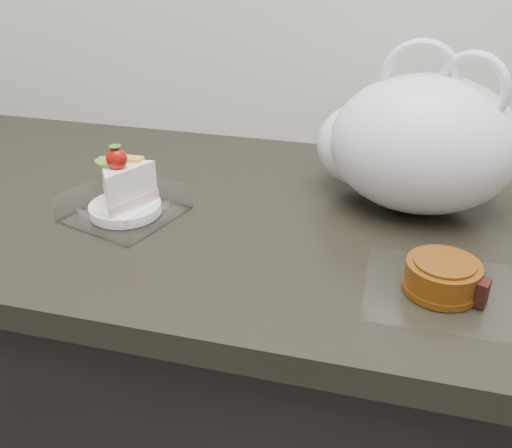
# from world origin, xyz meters

# --- Properties ---
(counter) EXTENTS (2.04, 0.64, 0.90)m
(counter) POSITION_xyz_m (0.00, 1.69, 0.45)
(counter) COLOR black
(counter) RESTS_ON ground
(cake_tray) EXTENTS (0.19, 0.19, 0.12)m
(cake_tray) POSITION_xyz_m (-0.33, 1.62, 0.93)
(cake_tray) COLOR white
(cake_tray) RESTS_ON counter
(mooncake_wrap) EXTENTS (0.18, 0.17, 0.04)m
(mooncake_wrap) POSITION_xyz_m (0.14, 1.53, 0.92)
(mooncake_wrap) COLOR white
(mooncake_wrap) RESTS_ON counter
(plastic_bag) EXTENTS (0.34, 0.28, 0.26)m
(plastic_bag) POSITION_xyz_m (0.09, 1.77, 1.00)
(plastic_bag) COLOR white
(plastic_bag) RESTS_ON counter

